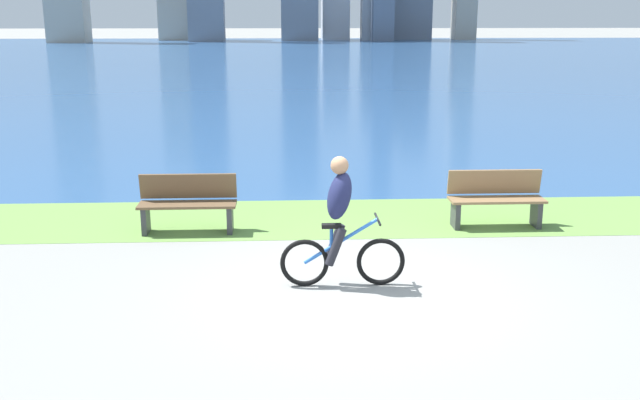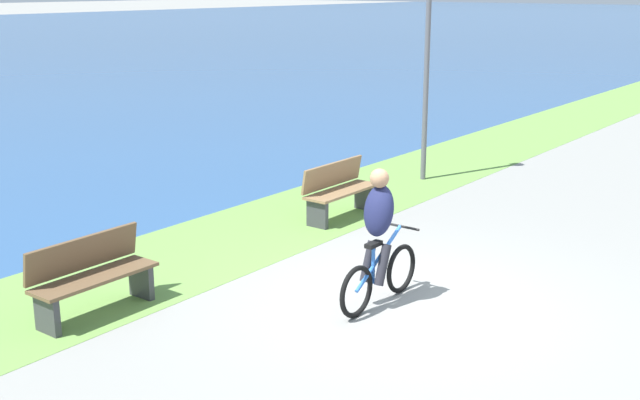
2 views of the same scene
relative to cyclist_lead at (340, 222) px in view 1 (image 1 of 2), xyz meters
name	(u,v)px [view 1 (image 1 of 2)]	position (x,y,z in m)	size (l,w,h in m)	color
ground_plane	(356,292)	(0.19, -0.23, -0.83)	(300.00, 300.00, 0.00)	gray
grass_strip_bayside	(337,218)	(0.19, 3.11, -0.82)	(120.00, 2.40, 0.01)	#6B9947
bay_water_surface	(295,58)	(0.19, 46.82, -0.83)	(300.00, 85.03, 0.00)	#2D568C
cyclist_lead	(340,222)	(0.00, 0.00, 0.00)	(1.56, 0.52, 1.65)	black
bench_near_path	(188,204)	(-2.18, 2.45, -0.38)	(1.50, 0.47, 0.90)	brown
bench_far_along_path	(496,199)	(2.67, 2.52, -0.38)	(1.50, 0.47, 0.90)	olive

